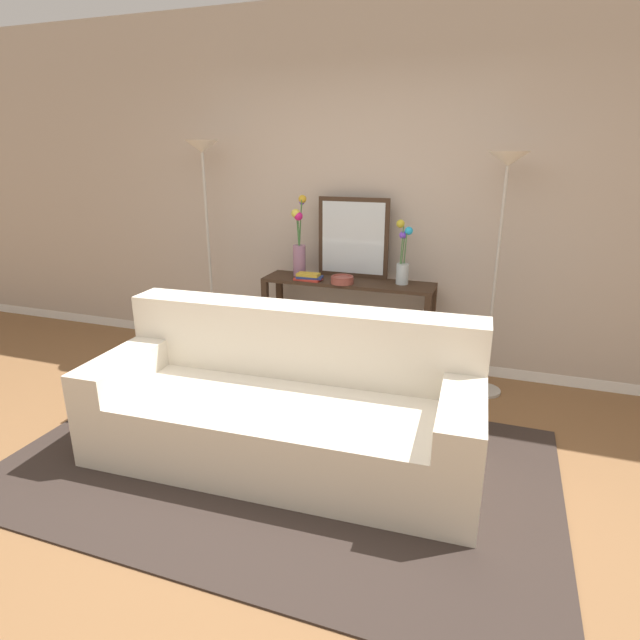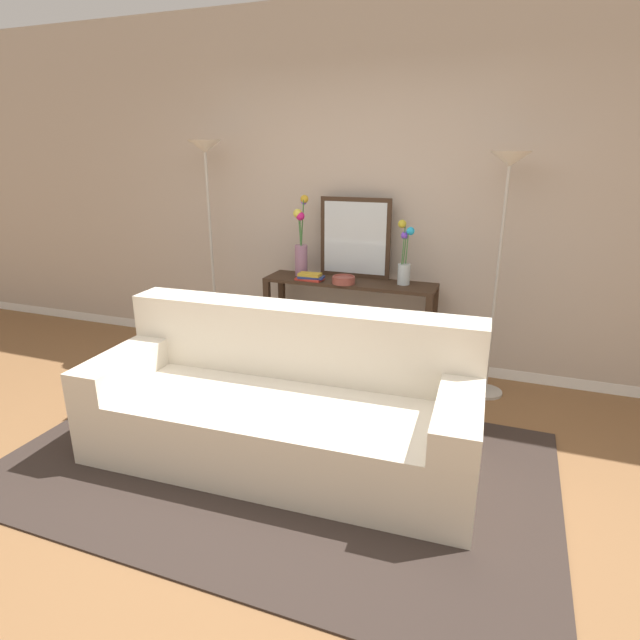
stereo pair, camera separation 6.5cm
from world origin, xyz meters
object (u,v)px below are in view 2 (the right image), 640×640
floor_lamp_left (207,190)px  console_table (349,309)px  couch (285,407)px  book_stack (310,277)px  vase_tall_flowers (301,246)px  book_row_under_console (307,357)px  floor_lamp_right (505,209)px  fruit_bowl (344,280)px  vase_short_flowers (404,260)px  wall_mirror (355,238)px

floor_lamp_left → console_table: bearing=2.9°
couch → book_stack: size_ratio=9.87×
floor_lamp_left → vase_tall_flowers: 0.94m
vase_tall_flowers → book_row_under_console: 0.99m
vase_tall_flowers → floor_lamp_right: bearing=-3.4°
fruit_bowl → floor_lamp_left: bearing=178.1°
couch → vase_tall_flowers: (-0.47, 1.40, 0.74)m
vase_tall_flowers → vase_short_flowers: bearing=0.9°
floor_lamp_right → wall_mirror: size_ratio=2.74×
console_table → book_stack: 0.42m
vase_short_flowers → book_stack: 0.78m
console_table → wall_mirror: size_ratio=2.15×
vase_tall_flowers → book_row_under_console: bearing=-26.9°
console_table → couch: bearing=-88.9°
book_stack → floor_lamp_right: bearing=1.3°
couch → floor_lamp_right: (1.12, 1.31, 1.11)m
couch → floor_lamp_right: bearing=49.3°
floor_lamp_left → vase_tall_flowers: (0.82, 0.09, -0.44)m
floor_lamp_right → book_stack: size_ratio=7.60×
book_stack → book_row_under_console: bearing=126.5°
fruit_bowl → book_row_under_console: fruit_bowl is taller
floor_lamp_left → couch: bearing=-45.5°
vase_tall_flowers → book_row_under_console: size_ratio=1.69×
console_table → floor_lamp_right: 1.44m
vase_tall_flowers → vase_short_flowers: size_ratio=1.32×
book_row_under_console → vase_short_flowers: bearing=3.1°
wall_mirror → couch: bearing=-88.9°
vase_tall_flowers → wall_mirror: bearing=14.4°
floor_lamp_left → wall_mirror: size_ratio=2.87×
console_table → floor_lamp_left: size_ratio=0.75×
floor_lamp_left → fruit_bowl: bearing=-1.9°
couch → wall_mirror: 1.72m
console_table → fruit_bowl: size_ratio=7.68×
vase_tall_flowers → book_stack: (0.13, -0.13, -0.23)m
console_table → book_stack: book_stack is taller
console_table → floor_lamp_right: (1.15, -0.06, 0.87)m
couch → vase_short_flowers: size_ratio=4.61×
couch → console_table: 1.39m
floor_lamp_right → console_table: bearing=176.9°
vase_short_flowers → wall_mirror: bearing=167.5°
couch → vase_short_flowers: vase_short_flowers is taller
couch → console_table: couch is taller
floor_lamp_left → floor_lamp_right: size_ratio=1.05×
wall_mirror → book_row_under_console: wall_mirror is taller
wall_mirror → book_stack: 0.49m
couch → floor_lamp_left: 2.18m
console_table → vase_short_flowers: vase_short_flowers is taller
wall_mirror → book_row_under_console: bearing=-159.3°
couch → fruit_bowl: size_ratio=12.72×
vase_short_flowers → book_row_under_console: bearing=-176.9°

